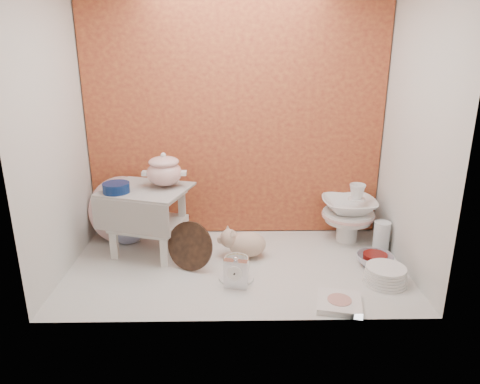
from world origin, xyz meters
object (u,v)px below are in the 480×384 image
(crystal_bowl, at_px, (375,260))
(plush_pig, at_px, (247,244))
(blue_white_vase, at_px, (127,221))
(floral_platter, at_px, (123,210))
(porcelain_tower, at_px, (348,213))
(soup_tureen, at_px, (164,170))
(step_stool, at_px, (148,221))
(mantel_clock, at_px, (236,272))
(gold_rim_teacup, at_px, (236,267))
(dinner_plate_stack, at_px, (385,275))

(crystal_bowl, bearing_deg, plush_pig, 170.83)
(blue_white_vase, bearing_deg, floral_platter, 159.89)
(blue_white_vase, distance_m, porcelain_tower, 1.35)
(soup_tureen, height_order, blue_white_vase, soup_tureen)
(step_stool, distance_m, soup_tureen, 0.31)
(mantel_clock, relative_size, porcelain_tower, 0.46)
(mantel_clock, bearing_deg, soup_tureen, 145.23)
(soup_tureen, distance_m, gold_rim_teacup, 0.68)
(soup_tureen, height_order, crystal_bowl, soup_tureen)
(soup_tureen, bearing_deg, gold_rim_teacup, -41.66)
(mantel_clock, distance_m, gold_rim_teacup, 0.09)
(step_stool, distance_m, porcelain_tower, 1.19)
(soup_tureen, distance_m, crystal_bowl, 1.26)
(floral_platter, relative_size, gold_rim_teacup, 3.01)
(floral_platter, xyz_separation_m, blue_white_vase, (0.02, -0.01, -0.07))
(blue_white_vase, height_order, porcelain_tower, porcelain_tower)
(mantel_clock, bearing_deg, plush_pig, 92.26)
(gold_rim_teacup, bearing_deg, porcelain_tower, 34.15)
(dinner_plate_stack, bearing_deg, porcelain_tower, 97.26)
(mantel_clock, bearing_deg, porcelain_tower, 52.34)
(step_stool, distance_m, floral_platter, 0.26)
(porcelain_tower, bearing_deg, floral_platter, 178.64)
(plush_pig, height_order, crystal_bowl, plush_pig)
(blue_white_vase, bearing_deg, mantel_clock, -41.22)
(floral_platter, height_order, dinner_plate_stack, floral_platter)
(mantel_clock, xyz_separation_m, dinner_plate_stack, (0.75, 0.04, -0.04))
(crystal_bowl, bearing_deg, soup_tureen, 169.33)
(crystal_bowl, bearing_deg, mantel_clock, -163.54)
(plush_pig, distance_m, dinner_plate_stack, 0.75)
(floral_platter, bearing_deg, dinner_plate_stack, -21.00)
(gold_rim_teacup, xyz_separation_m, crystal_bowl, (0.76, 0.14, -0.04))
(plush_pig, bearing_deg, floral_platter, -174.49)
(blue_white_vase, xyz_separation_m, dinner_plate_stack, (1.41, -0.54, -0.08))
(step_stool, bearing_deg, floral_platter, 153.91)
(plush_pig, bearing_deg, gold_rim_teacup, -80.50)
(step_stool, bearing_deg, gold_rim_teacup, -15.38)
(crystal_bowl, height_order, porcelain_tower, porcelain_tower)
(soup_tureen, height_order, porcelain_tower, soup_tureen)
(floral_platter, xyz_separation_m, mantel_clock, (0.68, -0.59, -0.11))
(soup_tureen, distance_m, blue_white_vase, 0.47)
(step_stool, bearing_deg, plush_pig, 10.05)
(plush_pig, relative_size, porcelain_tower, 0.74)
(blue_white_vase, relative_size, gold_rim_teacup, 1.87)
(blue_white_vase, height_order, crystal_bowl, blue_white_vase)
(mantel_clock, relative_size, plush_pig, 0.62)
(mantel_clock, height_order, gold_rim_teacup, mantel_clock)
(blue_white_vase, distance_m, gold_rim_teacup, 0.83)
(plush_pig, bearing_deg, crystal_bowl, 14.76)
(plush_pig, xyz_separation_m, porcelain_tower, (0.62, 0.22, 0.10))
(soup_tureen, relative_size, crystal_bowl, 1.20)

